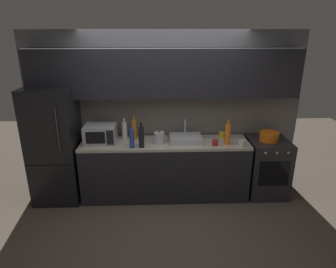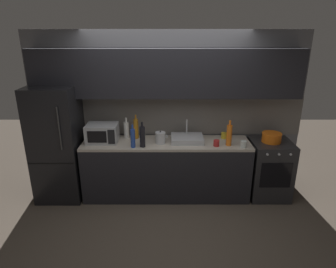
% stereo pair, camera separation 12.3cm
% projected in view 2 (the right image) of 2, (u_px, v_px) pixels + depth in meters
% --- Properties ---
extents(ground_plane, '(10.00, 10.00, 0.00)m').
position_uv_depth(ground_plane, '(165.00, 230.00, 3.92)').
color(ground_plane, '#4C4238').
extents(back_wall, '(4.25, 0.44, 2.50)m').
position_uv_depth(back_wall, '(165.00, 95.00, 4.53)').
color(back_wall, slate).
rests_on(back_wall, ground).
extents(counter_run, '(2.51, 0.60, 0.90)m').
position_uv_depth(counter_run, '(165.00, 169.00, 4.62)').
color(counter_run, black).
rests_on(counter_run, ground).
extents(refrigerator, '(0.68, 0.69, 1.75)m').
position_uv_depth(refrigerator, '(56.00, 144.00, 4.47)').
color(refrigerator, black).
rests_on(refrigerator, ground).
extents(oven_range, '(0.60, 0.62, 0.90)m').
position_uv_depth(oven_range, '(268.00, 169.00, 4.62)').
color(oven_range, '#232326').
rests_on(oven_range, ground).
extents(microwave, '(0.46, 0.35, 0.27)m').
position_uv_depth(microwave, '(101.00, 133.00, 4.43)').
color(microwave, '#A8AAAF').
rests_on(microwave, counter_run).
extents(sink_basin, '(0.48, 0.38, 0.30)m').
position_uv_depth(sink_basin, '(186.00, 139.00, 4.48)').
color(sink_basin, '#ADAFB5').
rests_on(sink_basin, counter_run).
extents(kettle, '(0.18, 0.15, 0.20)m').
position_uv_depth(kettle, '(159.00, 138.00, 4.39)').
color(kettle, '#B7BABF').
rests_on(kettle, counter_run).
extents(wine_bottle_amber, '(0.07, 0.07, 0.38)m').
position_uv_depth(wine_bottle_amber, '(135.00, 128.00, 4.56)').
color(wine_bottle_amber, '#B27019').
rests_on(wine_bottle_amber, counter_run).
extents(wine_bottle_dark, '(0.08, 0.08, 0.37)m').
position_uv_depth(wine_bottle_dark, '(141.00, 137.00, 4.23)').
color(wine_bottle_dark, black).
rests_on(wine_bottle_dark, counter_run).
extents(wine_bottle_white, '(0.08, 0.08, 0.32)m').
position_uv_depth(wine_bottle_white, '(125.00, 130.00, 4.59)').
color(wine_bottle_white, silver).
rests_on(wine_bottle_white, counter_run).
extents(wine_bottle_blue, '(0.07, 0.07, 0.34)m').
position_uv_depth(wine_bottle_blue, '(131.00, 138.00, 4.22)').
color(wine_bottle_blue, '#234299').
rests_on(wine_bottle_blue, counter_run).
extents(wine_bottle_orange, '(0.08, 0.08, 0.38)m').
position_uv_depth(wine_bottle_orange, '(228.00, 135.00, 4.29)').
color(wine_bottle_orange, orange).
rests_on(wine_bottle_orange, counter_run).
extents(mug_yellow, '(0.09, 0.09, 0.09)m').
position_uv_depth(mug_yellow, '(223.00, 135.00, 4.60)').
color(mug_yellow, gold).
rests_on(mug_yellow, counter_run).
extents(mug_red, '(0.09, 0.09, 0.09)m').
position_uv_depth(mug_red, '(215.00, 143.00, 4.30)').
color(mug_red, '#A82323').
rests_on(mug_red, counter_run).
extents(mug_clear, '(0.08, 0.08, 0.10)m').
position_uv_depth(mug_clear, '(242.00, 144.00, 4.25)').
color(mug_clear, silver).
rests_on(mug_clear, counter_run).
extents(cooking_pot, '(0.29, 0.29, 0.14)m').
position_uv_depth(cooking_pot, '(270.00, 137.00, 4.45)').
color(cooking_pot, orange).
rests_on(cooking_pot, oven_range).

